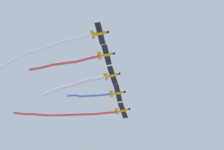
# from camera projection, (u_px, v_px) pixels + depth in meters

# --- Properties ---
(airplane_lead) EXTENTS (5.09, 6.78, 1.68)m
(airplane_lead) POSITION_uv_depth(u_px,v_px,m) (100.00, 33.00, 85.10)
(airplane_lead) COLOR orange
(smoke_trail_lead) EXTENTS (30.09, 9.65, 1.44)m
(smoke_trail_lead) POSITION_uv_depth(u_px,v_px,m) (40.00, 51.00, 88.60)
(smoke_trail_lead) COLOR white
(airplane_left_wing) EXTENTS (5.10, 6.79, 1.68)m
(airplane_left_wing) POSITION_uv_depth(u_px,v_px,m) (106.00, 55.00, 89.35)
(airplane_left_wing) COLOR orange
(smoke_trail_left_wing) EXTENTS (20.51, 3.37, 1.13)m
(smoke_trail_left_wing) POSITION_uv_depth(u_px,v_px,m) (64.00, 63.00, 90.86)
(smoke_trail_left_wing) COLOR #DB4C4C
(airplane_right_wing) EXTENTS (5.15, 6.82, 1.68)m
(airplane_right_wing) POSITION_uv_depth(u_px,v_px,m) (112.00, 75.00, 93.11)
(airplane_right_wing) COLOR orange
(smoke_trail_right_wing) EXTENTS (19.82, 6.09, 1.58)m
(smoke_trail_right_wing) POSITION_uv_depth(u_px,v_px,m) (74.00, 85.00, 95.70)
(smoke_trail_right_wing) COLOR white
(airplane_slot) EXTENTS (5.08, 6.77, 1.68)m
(airplane_slot) POSITION_uv_depth(u_px,v_px,m) (118.00, 93.00, 97.36)
(airplane_slot) COLOR orange
(smoke_trail_slot) EXTENTS (13.38, 1.45, 0.93)m
(smoke_trail_slot) POSITION_uv_depth(u_px,v_px,m) (89.00, 95.00, 98.06)
(smoke_trail_slot) COLOR #4C75DB
(airplane_trail) EXTENTS (5.17, 6.82, 1.68)m
(airplane_trail) POSITION_uv_depth(u_px,v_px,m) (123.00, 110.00, 101.12)
(airplane_trail) COLOR orange
(smoke_trail_trail) EXTENTS (34.31, 2.39, 4.54)m
(smoke_trail_trail) POSITION_uv_depth(u_px,v_px,m) (64.00, 114.00, 104.59)
(smoke_trail_trail) COLOR #DB4C4C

